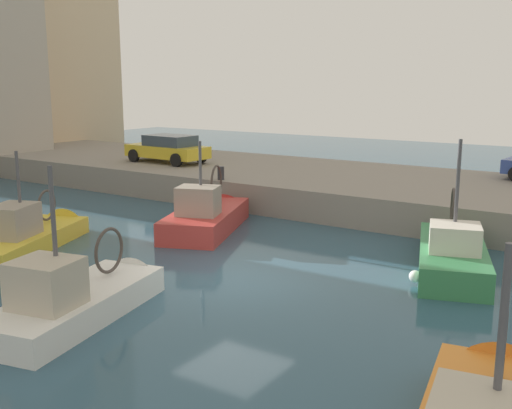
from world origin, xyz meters
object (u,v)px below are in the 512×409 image
Objects in this scene: fishing_boat_yellow at (32,242)px; fishing_boat_red at (209,225)px; parked_car_yellow at (168,148)px; mooring_bollard_north at (221,173)px; fishing_boat_white at (86,307)px; fishing_boat_green at (451,263)px.

fishing_boat_red is at bearing -32.77° from fishing_boat_yellow.
mooring_bollard_north is (-2.88, -5.51, -0.44)m from parked_car_yellow.
fishing_boat_white reaches higher than fishing_boat_yellow.
parked_car_yellow is (11.07, 4.07, 1.77)m from fishing_boat_yellow.
fishing_boat_white is 10.46× the size of mooring_bollard_north.
parked_car_yellow is at bearing 70.04° from fishing_boat_green.
fishing_boat_green is at bearing -105.60° from mooring_bollard_north.
fishing_boat_yellow reaches higher than parked_car_yellow.
fishing_boat_red is at bearing 91.41° from fishing_boat_green.
fishing_boat_white is 0.96× the size of fishing_boat_yellow.
fishing_boat_yellow is 8.42m from mooring_bollard_north.
fishing_boat_green is 1.39× the size of parked_car_yellow.
fishing_boat_green is 8.64m from fishing_boat_red.
fishing_boat_yellow is 1.35× the size of parked_car_yellow.
fishing_boat_yellow is at bearing 147.23° from fishing_boat_red.
fishing_boat_green is 10.93m from mooring_bollard_north.
mooring_bollard_north is at bearing -117.59° from parked_car_yellow.
fishing_boat_yellow is (-5.06, 3.25, 0.02)m from fishing_boat_red.
fishing_boat_white reaches higher than parked_car_yellow.
fishing_boat_green is 11.21× the size of mooring_bollard_north.
parked_car_yellow is 8.08× the size of mooring_bollard_north.
fishing_boat_yellow reaches higher than mooring_bollard_north.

